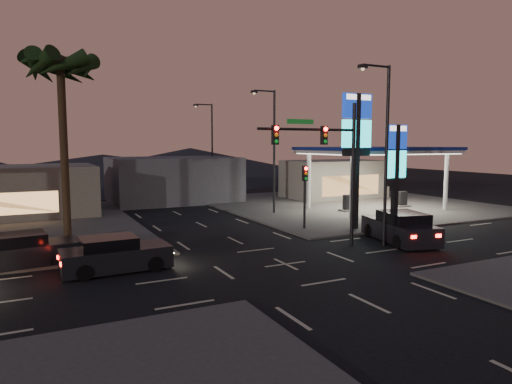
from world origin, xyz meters
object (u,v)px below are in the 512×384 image
car_lane_b_mid (24,251)px  car_lane_a_front (115,255)px  traffic_signal_mast (328,153)px  gas_station (377,152)px  suv_station (400,228)px  car_lane_b_front (15,255)px  pylon_sign_short (396,160)px  pylon_sign_tall (357,134)px

car_lane_b_mid → car_lane_a_front: bearing=-35.5°
traffic_signal_mast → car_lane_a_front: size_ratio=1.61×
gas_station → suv_station: bearing=-125.0°
car_lane_a_front → traffic_signal_mast: bearing=-2.2°
suv_station → traffic_signal_mast: bearing=172.4°
car_lane_a_front → car_lane_b_front: (-4.08, 2.60, -0.13)m
car_lane_a_front → suv_station: (16.06, -1.08, 0.10)m
suv_station → car_lane_b_front: bearing=169.6°
gas_station → pylon_sign_short: (-5.00, -7.50, -0.42)m
pylon_sign_short → car_lane_b_front: 22.96m
pylon_sign_short → car_lane_b_mid: (-22.20, 0.55, -3.92)m
gas_station → car_lane_b_mid: 28.40m
pylon_sign_short → gas_station: bearing=56.3°
pylon_sign_short → suv_station: pylon_sign_short is taller
car_lane_b_front → car_lane_b_mid: 0.42m
pylon_sign_tall → pylon_sign_short: bearing=-21.8°
traffic_signal_mast → suv_station: 6.52m
car_lane_b_front → car_lane_b_mid: size_ratio=0.80×
gas_station → suv_station: gas_station is taller
pylon_sign_short → traffic_signal_mast: bearing=-160.9°
traffic_signal_mast → car_lane_b_front: traffic_signal_mast is taller
pylon_sign_short → car_lane_b_front: (-22.60, 0.53, -4.05)m
suv_station → gas_station: bearing=55.0°
pylon_sign_tall → gas_station: bearing=40.9°
traffic_signal_mast → car_lane_a_front: bearing=177.8°
pylon_sign_tall → car_lane_b_front: size_ratio=2.23×
gas_station → pylon_sign_short: 9.02m
gas_station → car_lane_b_front: (-27.60, -6.97, -4.47)m
traffic_signal_mast → suv_station: traffic_signal_mast is taller
gas_station → traffic_signal_mast: (-12.24, -10.01, 0.15)m
gas_station → traffic_signal_mast: traffic_signal_mast is taller
car_lane_b_front → car_lane_a_front: bearing=-32.5°
pylon_sign_short → car_lane_b_mid: 22.55m
gas_station → car_lane_b_front: gas_station is taller
car_lane_a_front → car_lane_b_mid: 4.52m
traffic_signal_mast → car_lane_a_front: (-11.28, 0.44, -4.49)m
pylon_sign_tall → car_lane_a_front: 17.26m
car_lane_b_mid → gas_station: bearing=14.3°
gas_station → pylon_sign_tall: pylon_sign_tall is taller
traffic_signal_mast → car_lane_a_front: traffic_signal_mast is taller
pylon_sign_short → suv_station: (-2.46, -3.15, -3.82)m
traffic_signal_mast → gas_station: bearing=39.3°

